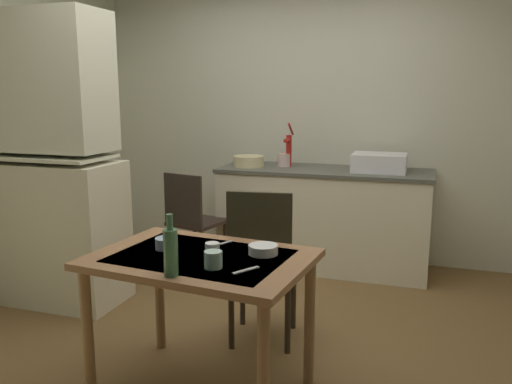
# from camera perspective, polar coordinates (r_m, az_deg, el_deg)

# --- Properties ---
(ground_plane) EXTENTS (4.96, 4.96, 0.00)m
(ground_plane) POSITION_cam_1_polar(r_m,az_deg,el_deg) (3.50, -1.40, -15.16)
(ground_plane) COLOR brown
(wall_back) EXTENTS (4.06, 0.10, 2.55)m
(wall_back) POSITION_cam_1_polar(r_m,az_deg,el_deg) (4.89, 5.69, 7.86)
(wall_back) COLOR beige
(wall_back) RESTS_ON ground
(hutch_cabinet) EXTENTS (0.95, 0.51, 2.08)m
(hutch_cabinet) POSITION_cam_1_polar(r_m,az_deg,el_deg) (4.02, -21.36, 2.14)
(hutch_cabinet) COLOR beige
(hutch_cabinet) RESTS_ON ground
(counter_cabinet) EXTENTS (1.82, 0.64, 0.88)m
(counter_cabinet) POSITION_cam_1_polar(r_m,az_deg,el_deg) (4.61, 7.36, -2.89)
(counter_cabinet) COLOR beige
(counter_cabinet) RESTS_ON ground
(sink_basin) EXTENTS (0.44, 0.34, 0.15)m
(sink_basin) POSITION_cam_1_polar(r_m,az_deg,el_deg) (4.45, 13.39, 3.18)
(sink_basin) COLOR white
(sink_basin) RESTS_ON counter_cabinet
(hand_pump) EXTENTS (0.05, 0.27, 0.39)m
(hand_pump) POSITION_cam_1_polar(r_m,az_deg,el_deg) (4.62, 3.61, 4.87)
(hand_pump) COLOR #B21E19
(hand_pump) RESTS_ON counter_cabinet
(mixing_bowl_counter) EXTENTS (0.27, 0.27, 0.09)m
(mixing_bowl_counter) POSITION_cam_1_polar(r_m,az_deg,el_deg) (4.64, -0.81, 3.41)
(mixing_bowl_counter) COLOR beige
(mixing_bowl_counter) RESTS_ON counter_cabinet
(stoneware_crock) EXTENTS (0.12, 0.12, 0.12)m
(stoneware_crock) POSITION_cam_1_polar(r_m,az_deg,el_deg) (4.64, 3.11, 3.53)
(stoneware_crock) COLOR beige
(stoneware_crock) RESTS_ON counter_cabinet
(dining_table) EXTENTS (1.14, 0.84, 0.74)m
(dining_table) POSITION_cam_1_polar(r_m,az_deg,el_deg) (2.65, -6.04, -9.08)
(dining_table) COLOR #996A42
(dining_table) RESTS_ON ground
(chair_far_side) EXTENTS (0.45, 0.45, 0.98)m
(chair_far_side) POSITION_cam_1_polar(r_m,az_deg,el_deg) (3.17, 0.67, -7.94)
(chair_far_side) COLOR #32281C
(chair_far_side) RESTS_ON ground
(chair_by_counter) EXTENTS (0.48, 0.48, 0.88)m
(chair_by_counter) POSITION_cam_1_polar(r_m,az_deg,el_deg) (4.42, -6.97, -3.04)
(chair_by_counter) COLOR #2F221C
(chair_by_counter) RESTS_ON ground
(serving_bowl_wide) EXTENTS (0.12, 0.12, 0.06)m
(serving_bowl_wide) POSITION_cam_1_polar(r_m,az_deg,el_deg) (2.74, -9.79, -5.56)
(serving_bowl_wide) COLOR #9EB2C6
(serving_bowl_wide) RESTS_ON dining_table
(soup_bowl_small) EXTENTS (0.15, 0.15, 0.05)m
(soup_bowl_small) POSITION_cam_1_polar(r_m,az_deg,el_deg) (2.62, 0.79, -6.33)
(soup_bowl_small) COLOR white
(soup_bowl_small) RESTS_ON dining_table
(teacup_cream) EXTENTS (0.08, 0.08, 0.08)m
(teacup_cream) POSITION_cam_1_polar(r_m,az_deg,el_deg) (2.42, -4.71, -7.40)
(teacup_cream) COLOR #ADD1C1
(teacup_cream) RESTS_ON dining_table
(mug_tall) EXTENTS (0.07, 0.07, 0.09)m
(mug_tall) POSITION_cam_1_polar(r_m,az_deg,el_deg) (2.53, -4.81, -6.53)
(mug_tall) COLOR white
(mug_tall) RESTS_ON dining_table
(glass_bottle) EXTENTS (0.06, 0.06, 0.28)m
(glass_bottle) POSITION_cam_1_polar(r_m,az_deg,el_deg) (2.32, -9.35, -6.42)
(glass_bottle) COLOR #4C7F56
(glass_bottle) RESTS_ON dining_table
(table_knife) EXTENTS (0.09, 0.17, 0.00)m
(table_knife) POSITION_cam_1_polar(r_m,az_deg,el_deg) (2.78, -4.00, -5.75)
(table_knife) COLOR silver
(table_knife) RESTS_ON dining_table
(teaspoon_near_bowl) EXTENTS (0.09, 0.13, 0.00)m
(teaspoon_near_bowl) POSITION_cam_1_polar(r_m,az_deg,el_deg) (2.39, -1.10, -8.57)
(teaspoon_near_bowl) COLOR beige
(teaspoon_near_bowl) RESTS_ON dining_table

